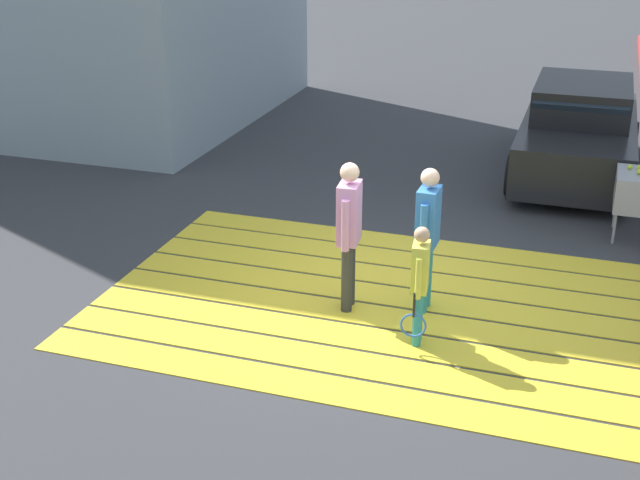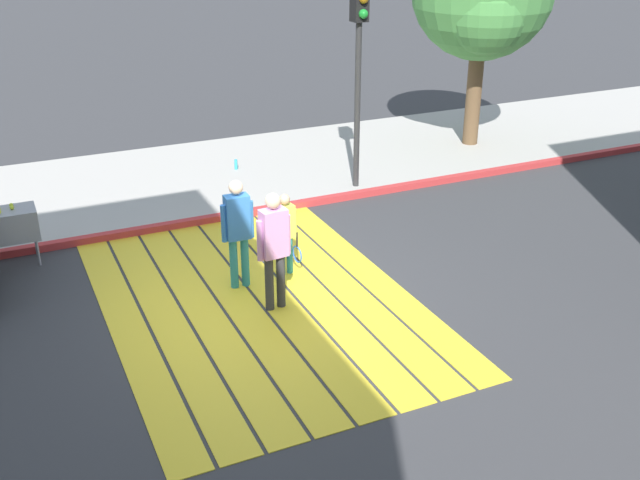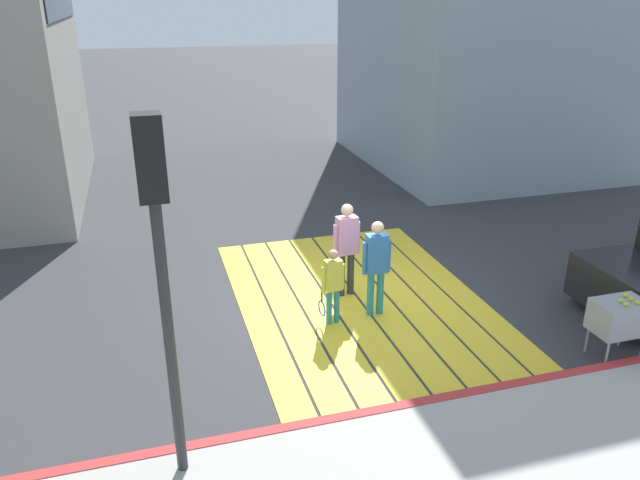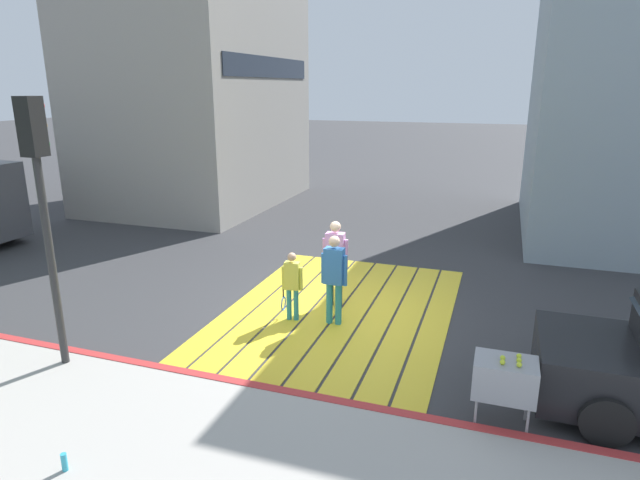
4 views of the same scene
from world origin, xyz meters
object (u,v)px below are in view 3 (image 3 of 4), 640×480
object	(u,v)px
traffic_light_corner	(158,235)
pedestrian_adult_trailing	(376,262)
tennis_ball_cart	(620,317)
pedestrian_adult_lead	(347,243)
pedestrian_child_with_racket	(333,283)

from	to	relation	value
traffic_light_corner	pedestrian_adult_trailing	world-z (taller)	traffic_light_corner
pedestrian_adult_trailing	tennis_ball_cart	bearing A→B (deg)	-126.98
pedestrian_adult_lead	traffic_light_corner	bearing A→B (deg)	139.25
tennis_ball_cart	pedestrian_adult_trailing	world-z (taller)	pedestrian_adult_trailing
tennis_ball_cart	pedestrian_adult_trailing	bearing A→B (deg)	53.02
pedestrian_adult_lead	pedestrian_adult_trailing	size ratio (longest dim) A/B	1.03
pedestrian_adult_lead	pedestrian_child_with_racket	bearing A→B (deg)	149.25
traffic_light_corner	pedestrian_child_with_racket	size ratio (longest dim) A/B	3.10
pedestrian_adult_lead	pedestrian_child_with_racket	size ratio (longest dim) A/B	1.31
tennis_ball_cart	pedestrian_adult_lead	distance (m)	4.60
tennis_ball_cart	pedestrian_adult_lead	world-z (taller)	pedestrian_adult_lead
pedestrian_adult_lead	pedestrian_adult_trailing	xyz separation A→B (m)	(-0.86, -0.25, -0.03)
traffic_light_corner	pedestrian_child_with_racket	xyz separation A→B (m)	(2.89, -2.75, -2.26)
pedestrian_child_with_racket	pedestrian_adult_lead	bearing A→B (deg)	-30.75
pedestrian_adult_trailing	pedestrian_child_with_racket	size ratio (longest dim) A/B	1.27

